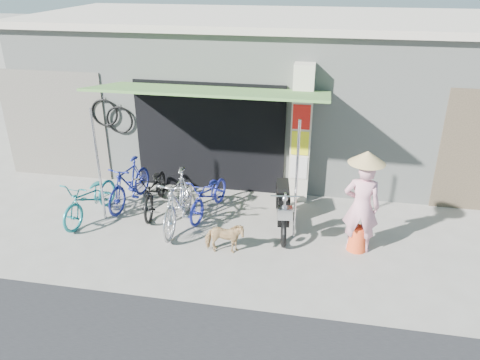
% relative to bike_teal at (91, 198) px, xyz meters
% --- Properties ---
extents(ground, '(80.00, 80.00, 0.00)m').
position_rel_bike_teal_xyz_m(ground, '(3.26, -0.73, -0.46)').
color(ground, gray).
rests_on(ground, ground).
extents(bicycle_shop, '(12.30, 5.30, 3.66)m').
position_rel_bike_teal_xyz_m(bicycle_shop, '(3.25, 4.37, 1.38)').
color(bicycle_shop, '#989D95').
rests_on(bicycle_shop, ground).
extents(shop_pillar, '(0.42, 0.44, 3.00)m').
position_rel_bike_teal_xyz_m(shop_pillar, '(4.11, 1.72, 1.04)').
color(shop_pillar, beige).
rests_on(shop_pillar, ground).
extents(awning, '(4.60, 1.88, 2.72)m').
position_rel_bike_teal_xyz_m(awning, '(2.35, 0.90, 2.06)').
color(awning, '#447032').
rests_on(awning, ground).
extents(neighbour_left, '(2.60, 0.06, 2.60)m').
position_rel_bike_teal_xyz_m(neighbour_left, '(-1.74, 1.86, 0.84)').
color(neighbour_left, '#6B665B').
rests_on(neighbour_left, ground).
extents(bike_teal, '(0.86, 1.81, 0.92)m').
position_rel_bike_teal_xyz_m(bike_teal, '(0.00, 0.00, 0.00)').
color(bike_teal, '#1B7579').
rests_on(bike_teal, ground).
extents(bike_blue, '(0.70, 1.74, 1.01)m').
position_rel_bike_teal_xyz_m(bike_blue, '(0.55, 0.71, 0.05)').
color(bike_blue, navy).
rests_on(bike_blue, ground).
extents(bike_black, '(0.83, 1.83, 0.93)m').
position_rel_bike_teal_xyz_m(bike_black, '(1.17, 0.61, 0.01)').
color(bike_black, black).
rests_on(bike_black, ground).
extents(bike_silver, '(0.54, 1.89, 1.13)m').
position_rel_bike_teal_xyz_m(bike_silver, '(1.87, 0.02, 0.11)').
color(bike_silver, silver).
rests_on(bike_silver, ground).
extents(bike_navy, '(0.90, 1.73, 0.86)m').
position_rel_bike_teal_xyz_m(bike_navy, '(2.34, 0.63, -0.03)').
color(bike_navy, '#21289B').
rests_on(bike_navy, ground).
extents(street_dog, '(0.77, 0.41, 0.62)m').
position_rel_bike_teal_xyz_m(street_dog, '(2.97, -0.76, -0.15)').
color(street_dog, tan).
rests_on(street_dog, ground).
extents(moped, '(0.56, 1.83, 1.04)m').
position_rel_bike_teal_xyz_m(moped, '(3.90, 0.36, 0.01)').
color(moped, black).
rests_on(moped, ground).
extents(nun, '(0.67, 0.64, 1.94)m').
position_rel_bike_teal_xyz_m(nun, '(5.34, -0.19, 0.49)').
color(nun, pink).
rests_on(nun, ground).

